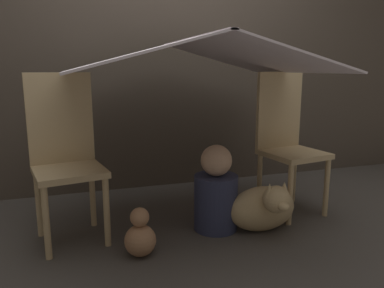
{
  "coord_description": "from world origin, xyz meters",
  "views": [
    {
      "loc": [
        -0.7,
        -1.96,
        1.01
      ],
      "look_at": [
        0.0,
        0.24,
        0.54
      ],
      "focal_mm": 35.0,
      "sensor_mm": 36.0,
      "label": 1
    }
  ],
  "objects_px": {
    "chair_right": "(287,138)",
    "dog": "(264,207)",
    "person_front": "(216,193)",
    "chair_left": "(66,152)"
  },
  "relations": [
    {
      "from": "chair_right",
      "to": "dog",
      "type": "xyz_separation_m",
      "value": [
        -0.33,
        -0.32,
        -0.36
      ]
    },
    {
      "from": "chair_right",
      "to": "dog",
      "type": "distance_m",
      "value": 0.59
    },
    {
      "from": "person_front",
      "to": "dog",
      "type": "height_order",
      "value": "person_front"
    },
    {
      "from": "chair_left",
      "to": "person_front",
      "type": "height_order",
      "value": "chair_left"
    },
    {
      "from": "chair_right",
      "to": "dog",
      "type": "relative_size",
      "value": 2.22
    },
    {
      "from": "chair_right",
      "to": "dog",
      "type": "height_order",
      "value": "chair_right"
    },
    {
      "from": "chair_left",
      "to": "person_front",
      "type": "distance_m",
      "value": 0.95
    },
    {
      "from": "chair_left",
      "to": "dog",
      "type": "relative_size",
      "value": 2.22
    },
    {
      "from": "person_front",
      "to": "dog",
      "type": "xyz_separation_m",
      "value": [
        0.27,
        -0.14,
        -0.07
      ]
    },
    {
      "from": "chair_right",
      "to": "person_front",
      "type": "bearing_deg",
      "value": -172.9
    }
  ]
}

